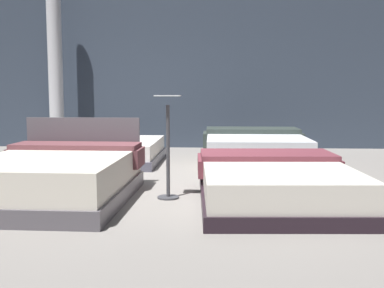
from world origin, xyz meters
TOP-DOWN VIEW (x-y plane):
  - ground_plane at (0.00, 0.00)m, footprint 18.00×18.00m
  - showroom_back_wall at (0.00, 3.92)m, footprint 18.00×0.06m
  - bed_0 at (-1.19, -1.09)m, footprint 1.61×2.11m
  - bed_1 at (1.15, -1.05)m, footprint 1.70×2.21m
  - bed_2 at (-1.20, 1.72)m, footprint 1.56×1.92m
  - bed_3 at (1.16, 1.69)m, footprint 1.73×2.07m
  - price_sign at (0.00, -0.90)m, footprint 0.28×0.24m
  - support_pillar at (-2.71, 3.32)m, footprint 0.28×0.28m

SIDE VIEW (x-z plane):
  - ground_plane at x=0.00m, z-range -0.02..0.00m
  - bed_2 at x=-1.20m, z-range 0.00..0.37m
  - bed_1 at x=1.15m, z-range -0.02..0.44m
  - bed_3 at x=1.16m, z-range -0.03..0.52m
  - bed_0 at x=-1.19m, z-range -0.17..0.68m
  - price_sign at x=0.00m, z-range -0.12..1.01m
  - showroom_back_wall at x=0.00m, z-range 0.00..3.50m
  - support_pillar at x=-2.71m, z-range 0.00..3.50m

